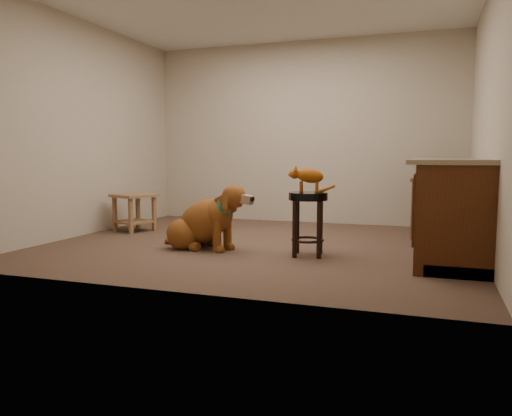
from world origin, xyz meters
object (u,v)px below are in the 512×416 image
at_px(tabby_kitten, 307,176).
at_px(padded_stool, 308,211).
at_px(wood_stool, 429,207).
at_px(side_table, 134,207).
at_px(golden_retriever, 205,223).

bearing_deg(tabby_kitten, padded_stool, -5.72).
bearing_deg(wood_stool, tabby_kitten, -127.44).
distance_m(wood_stool, side_table, 3.64).
bearing_deg(padded_stool, tabby_kitten, -176.95).
height_order(wood_stool, side_table, wood_stool).
bearing_deg(golden_retriever, tabby_kitten, 11.53).
height_order(wood_stool, golden_retriever, wood_stool).
bearing_deg(padded_stool, side_table, 161.74).
bearing_deg(tabby_kitten, wood_stool, 43.80).
relative_size(padded_stool, tabby_kitten, 1.41).
xyz_separation_m(padded_stool, golden_retriever, (-1.10, 0.01, -0.17)).
distance_m(wood_stool, golden_retriever, 2.64).
distance_m(padded_stool, side_table, 2.61).
distance_m(wood_stool, tabby_kitten, 1.88).
xyz_separation_m(golden_retriever, tabby_kitten, (1.09, -0.01, 0.50)).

